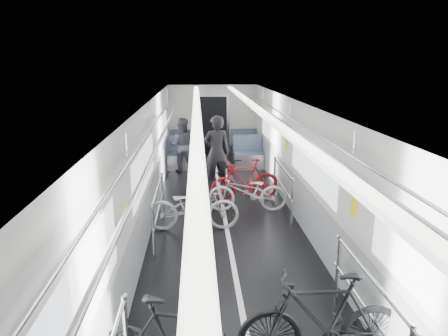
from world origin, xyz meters
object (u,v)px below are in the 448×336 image
at_px(bike_right_near, 322,320).
at_px(person_standing, 216,153).
at_px(bike_left_far, 193,207).
at_px(person_seated, 182,145).
at_px(bike_right_mid, 247,192).
at_px(bike_right_far, 245,181).
at_px(bike_aisle, 226,173).

relative_size(bike_right_near, person_standing, 0.95).
relative_size(bike_left_far, bike_right_near, 0.99).
distance_m(bike_left_far, person_seated, 4.24).
bearing_deg(bike_right_mid, bike_right_far, -178.12).
bearing_deg(person_standing, bike_right_far, 111.51).
bearing_deg(bike_aisle, bike_left_far, -116.81).
relative_size(bike_right_mid, person_seated, 1.07).
height_order(bike_right_mid, bike_aisle, bike_right_mid).
xyz_separation_m(bike_right_far, bike_aisle, (-0.37, 0.97, -0.07)).
bearing_deg(person_seated, bike_right_mid, 117.98).
bearing_deg(person_seated, person_standing, 122.73).
bearing_deg(bike_aisle, bike_right_near, -93.15).
xyz_separation_m(bike_right_near, bike_right_far, (-0.20, 5.17, -0.03)).
relative_size(bike_right_mid, person_standing, 0.90).
distance_m(person_standing, person_seated, 1.90).
relative_size(bike_left_far, person_standing, 0.94).
bearing_deg(person_standing, bike_right_mid, 101.50).
bearing_deg(bike_right_far, bike_right_near, -13.04).
distance_m(bike_left_far, bike_right_far, 1.91).
xyz_separation_m(bike_right_mid, bike_aisle, (-0.36, 1.57, -0.01)).
xyz_separation_m(bike_right_far, person_standing, (-0.60, 1.07, 0.44)).
relative_size(bike_right_near, bike_aisle, 1.07).
bearing_deg(bike_left_far, bike_right_near, -158.21).
distance_m(bike_right_near, person_standing, 6.31).
relative_size(bike_right_near, person_seated, 1.12).
height_order(bike_left_far, person_standing, person_standing).
bearing_deg(bike_right_near, bike_aisle, -174.45).
relative_size(bike_right_far, bike_aisle, 1.01).
bearing_deg(bike_right_near, person_standing, -172.47).
distance_m(bike_right_mid, person_standing, 1.84).
xyz_separation_m(bike_right_near, bike_right_mid, (-0.22, 4.57, -0.09)).
xyz_separation_m(bike_right_mid, bike_right_far, (0.02, 0.60, 0.06)).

